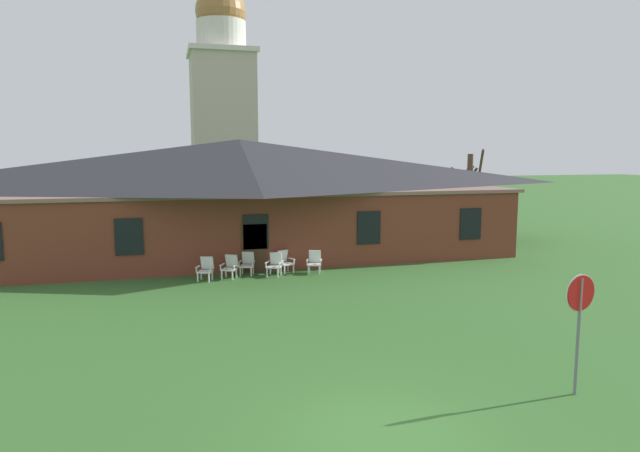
# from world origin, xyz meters

# --- Properties ---
(ground_plane) EXTENTS (200.00, 200.00, 0.00)m
(ground_plane) POSITION_xyz_m (0.00, 0.00, 0.00)
(ground_plane) COLOR #336028
(brick_building) EXTENTS (26.76, 10.40, 5.79)m
(brick_building) POSITION_xyz_m (-0.00, 19.66, 2.95)
(brick_building) COLOR brown
(brick_building) RESTS_ON ground
(dome_tower) EXTENTS (5.18, 5.18, 18.70)m
(dome_tower) POSITION_xyz_m (0.91, 36.44, 8.53)
(dome_tower) COLOR #BCB29E
(dome_tower) RESTS_ON ground
(stop_sign) EXTENTS (0.80, 0.17, 2.62)m
(stop_sign) POSITION_xyz_m (4.65, 0.56, 1.87)
(stop_sign) COLOR slate
(stop_sign) RESTS_ON ground
(lawn_chair_by_porch) EXTENTS (0.78, 0.83, 0.96)m
(lawn_chair_by_porch) POSITION_xyz_m (-2.20, 13.63, 0.50)
(lawn_chair_by_porch) COLOR white
(lawn_chair_by_porch) RESTS_ON ground
(lawn_chair_near_door) EXTENTS (0.82, 0.85, 0.96)m
(lawn_chair_near_door) POSITION_xyz_m (-1.21, 13.81, 0.50)
(lawn_chair_near_door) COLOR silver
(lawn_chair_near_door) RESTS_ON ground
(lawn_chair_left_end) EXTENTS (0.76, 0.81, 0.96)m
(lawn_chair_left_end) POSITION_xyz_m (-0.43, 14.28, 0.50)
(lawn_chair_left_end) COLOR silver
(lawn_chair_left_end) RESTS_ON ground
(lawn_chair_middle) EXTENTS (0.82, 0.85, 0.96)m
(lawn_chair_middle) POSITION_xyz_m (0.66, 13.80, 0.50)
(lawn_chair_middle) COLOR white
(lawn_chair_middle) RESTS_ON ground
(lawn_chair_right_end) EXTENTS (0.78, 0.83, 0.96)m
(lawn_chair_right_end) POSITION_xyz_m (1.18, 14.30, 0.50)
(lawn_chair_right_end) COLOR white
(lawn_chair_right_end) RESTS_ON ground
(lawn_chair_far_side) EXTENTS (0.77, 0.82, 0.96)m
(lawn_chair_far_side) POSITION_xyz_m (2.41, 13.88, 0.50)
(lawn_chair_far_side) COLOR white
(lawn_chair_far_side) RESTS_ON ground
(bare_tree_beside_building) EXTENTS (2.29, 2.01, 5.34)m
(bare_tree_beside_building) POSITION_xyz_m (14.99, 22.90, 2.84)
(bare_tree_beside_building) COLOR brown
(bare_tree_beside_building) RESTS_ON ground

